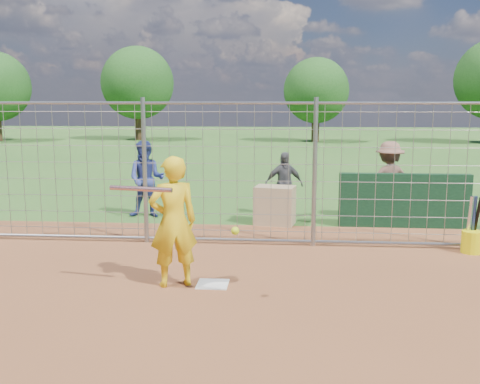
# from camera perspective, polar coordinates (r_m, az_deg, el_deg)

# --- Properties ---
(ground) EXTENTS (100.00, 100.00, 0.00)m
(ground) POSITION_cam_1_polar(r_m,az_deg,el_deg) (7.74, -2.74, -9.38)
(ground) COLOR #2D591E
(ground) RESTS_ON ground
(home_plate) EXTENTS (0.43, 0.43, 0.02)m
(home_plate) POSITION_cam_1_polar(r_m,az_deg,el_deg) (7.55, -2.93, -9.80)
(home_plate) COLOR silver
(home_plate) RESTS_ON ground
(dugout_wall) EXTENTS (2.60, 0.20, 1.10)m
(dugout_wall) POSITION_cam_1_polar(r_m,az_deg,el_deg) (11.30, 17.08, -0.89)
(dugout_wall) COLOR #11381E
(dugout_wall) RESTS_ON ground
(batter) EXTENTS (0.77, 0.65, 1.81)m
(batter) POSITION_cam_1_polar(r_m,az_deg,el_deg) (7.33, -7.13, -3.18)
(batter) COLOR yellow
(batter) RESTS_ON ground
(bystander_a) EXTENTS (0.84, 0.66, 1.69)m
(bystander_a) POSITION_cam_1_polar(r_m,az_deg,el_deg) (11.93, -9.94, 1.35)
(bystander_a) COLOR navy
(bystander_a) RESTS_ON ground
(bystander_b) EXTENTS (0.89, 0.48, 1.45)m
(bystander_b) POSITION_cam_1_polar(r_m,az_deg,el_deg) (11.84, 4.70, 0.82)
(bystander_b) COLOR #505054
(bystander_b) RESTS_ON ground
(bystander_c) EXTENTS (1.19, 0.81, 1.70)m
(bystander_c) POSITION_cam_1_polar(r_m,az_deg,el_deg) (11.79, 15.58, 1.09)
(bystander_c) COLOR brown
(bystander_c) RESTS_ON ground
(equipment_bin) EXTENTS (0.89, 0.69, 0.80)m
(equipment_bin) POSITION_cam_1_polar(r_m,az_deg,el_deg) (11.12, 3.73, -1.43)
(equipment_bin) COLOR tan
(equipment_bin) RESTS_ON ground
(equipment_in_play) EXTENTS (1.72, 0.31, 0.58)m
(equipment_in_play) POSITION_cam_1_polar(r_m,az_deg,el_deg) (6.89, -8.20, -0.72)
(equipment_in_play) COLOR silver
(equipment_in_play) RESTS_ON ground
(bucket_with_bats) EXTENTS (0.34, 0.35, 0.98)m
(bucket_with_bats) POSITION_cam_1_polar(r_m,az_deg,el_deg) (9.82, 23.49, -4.60)
(bucket_with_bats) COLOR #F4ED0C
(bucket_with_bats) RESTS_ON ground
(backstop_fence) EXTENTS (9.08, 0.08, 2.60)m
(backstop_fence) POSITION_cam_1_polar(r_m,az_deg,el_deg) (9.39, -1.23, 1.88)
(backstop_fence) COLOR gray
(backstop_fence) RESTS_ON ground
(tree_line) EXTENTS (44.66, 6.72, 6.48)m
(tree_line) POSITION_cam_1_polar(r_m,az_deg,el_deg) (35.47, 8.35, 11.33)
(tree_line) COLOR #3F2B19
(tree_line) RESTS_ON ground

